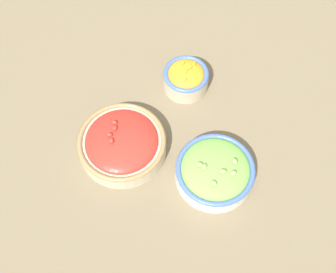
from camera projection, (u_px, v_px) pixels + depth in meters
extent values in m
plane|color=#75664C|center=(168.00, 143.00, 1.10)|extent=(3.00, 3.00, 0.00)
cylinder|color=beige|center=(186.00, 80.00, 1.15)|extent=(0.11, 0.11, 0.05)
torus|color=#4766B7|center=(186.00, 74.00, 1.13)|extent=(0.11, 0.11, 0.01)
ellipsoid|color=orange|center=(186.00, 74.00, 1.13)|extent=(0.09, 0.09, 0.04)
cube|color=#F4A828|center=(188.00, 68.00, 1.12)|extent=(0.01, 0.01, 0.01)
cube|color=#F4A828|center=(185.00, 79.00, 1.10)|extent=(0.01, 0.01, 0.01)
cube|color=#F4A828|center=(183.00, 63.00, 1.12)|extent=(0.01, 0.01, 0.01)
cube|color=#F4A828|center=(190.00, 67.00, 1.12)|extent=(0.01, 0.01, 0.01)
cube|color=#F4A828|center=(186.00, 72.00, 1.11)|extent=(0.01, 0.01, 0.01)
cube|color=#F4A828|center=(194.00, 64.00, 1.12)|extent=(0.01, 0.01, 0.01)
cylinder|color=beige|center=(122.00, 145.00, 1.07)|extent=(0.20, 0.20, 0.04)
torus|color=#997A4C|center=(122.00, 141.00, 1.06)|extent=(0.20, 0.20, 0.01)
ellipsoid|color=red|center=(122.00, 141.00, 1.06)|extent=(0.17, 0.17, 0.04)
ellipsoid|color=red|center=(109.00, 135.00, 1.04)|extent=(0.01, 0.01, 0.01)
ellipsoid|color=red|center=(111.00, 141.00, 1.03)|extent=(0.01, 0.01, 0.01)
ellipsoid|color=red|center=(115.00, 128.00, 1.05)|extent=(0.02, 0.01, 0.01)
ellipsoid|color=red|center=(115.00, 122.00, 1.05)|extent=(0.01, 0.01, 0.01)
cylinder|color=silver|center=(215.00, 173.00, 1.04)|extent=(0.18, 0.18, 0.04)
torus|color=#4766B7|center=(215.00, 169.00, 1.02)|extent=(0.18, 0.18, 0.01)
ellipsoid|color=#7ABC4C|center=(215.00, 169.00, 1.02)|extent=(0.15, 0.15, 0.05)
ellipsoid|color=#99D166|center=(200.00, 164.00, 1.00)|extent=(0.01, 0.01, 0.01)
ellipsoid|color=#99D166|center=(214.00, 183.00, 0.98)|extent=(0.02, 0.02, 0.01)
ellipsoid|color=#99D166|center=(223.00, 171.00, 0.99)|extent=(0.01, 0.02, 0.01)
ellipsoid|color=#99D166|center=(233.00, 173.00, 0.99)|extent=(0.02, 0.02, 0.01)
ellipsoid|color=#99D166|center=(235.00, 161.00, 1.00)|extent=(0.02, 0.02, 0.01)
ellipsoid|color=#99D166|center=(204.00, 167.00, 0.99)|extent=(0.02, 0.01, 0.01)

